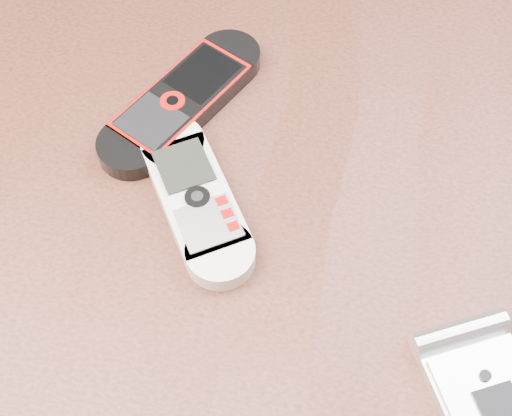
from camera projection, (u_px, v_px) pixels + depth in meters
The scene contains 4 objects.
table at pixel (250, 284), 0.57m from camera, with size 1.20×0.80×0.75m.
nokia_white at pixel (195, 197), 0.48m from camera, with size 0.05×0.14×0.02m, color silver.
nokia_black_red at pixel (182, 100), 0.53m from camera, with size 0.05×0.16×0.02m, color black.
motorola_razr at pixel (499, 416), 0.40m from camera, with size 0.06×0.11×0.02m, color silver.
Camera 1 is at (0.05, -0.25, 1.16)m, focal length 50.00 mm.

